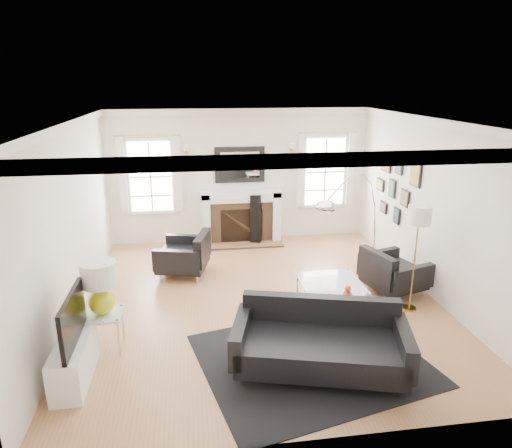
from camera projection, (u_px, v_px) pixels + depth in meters
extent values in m
plane|color=#A66F45|center=(261.00, 300.00, 7.27)|extent=(6.00, 6.00, 0.00)
cube|color=white|center=(240.00, 176.00, 9.68)|extent=(5.50, 0.04, 2.80)
cube|color=white|center=(313.00, 312.00, 4.02)|extent=(5.50, 0.04, 2.80)
cube|color=white|center=(70.00, 224.00, 6.48)|extent=(0.04, 6.00, 2.80)
cube|color=white|center=(433.00, 209.00, 7.22)|extent=(0.04, 6.00, 2.80)
cube|color=white|center=(262.00, 121.00, 6.42)|extent=(5.50, 6.00, 0.02)
cube|color=white|center=(262.00, 125.00, 6.44)|extent=(5.50, 6.00, 0.12)
cube|color=white|center=(206.00, 218.00, 9.65)|extent=(0.18, 0.38, 1.10)
cube|color=white|center=(276.00, 216.00, 9.85)|extent=(0.18, 0.38, 1.10)
cube|color=white|center=(241.00, 194.00, 9.60)|extent=(1.70, 0.38, 0.12)
cube|color=white|center=(241.00, 199.00, 9.63)|extent=(1.50, 0.34, 0.10)
cube|color=brown|center=(241.00, 221.00, 9.80)|extent=(1.30, 0.30, 0.90)
cube|color=black|center=(242.00, 226.00, 9.72)|extent=(0.90, 0.10, 0.76)
cube|color=brown|center=(243.00, 244.00, 9.67)|extent=(1.70, 0.50, 0.04)
cube|color=black|center=(240.00, 165.00, 9.57)|extent=(1.05, 0.06, 0.75)
cube|color=white|center=(240.00, 165.00, 9.53)|extent=(0.82, 0.02, 0.55)
cube|color=white|center=(151.00, 177.00, 9.39)|extent=(1.00, 0.05, 1.60)
cube|color=white|center=(150.00, 177.00, 9.36)|extent=(0.84, 0.02, 1.44)
cube|color=white|center=(122.00, 176.00, 9.20)|extent=(0.14, 0.05, 1.55)
cube|color=white|center=(177.00, 174.00, 9.35)|extent=(0.14, 0.05, 1.55)
cube|color=white|center=(325.00, 172.00, 9.89)|extent=(1.00, 0.05, 1.60)
cube|color=white|center=(325.00, 172.00, 9.86)|extent=(0.84, 0.02, 1.44)
cube|color=white|center=(301.00, 171.00, 9.70)|extent=(0.14, 0.05, 1.55)
cube|color=white|center=(351.00, 170.00, 9.85)|extent=(0.14, 0.05, 1.55)
cube|color=black|center=(416.00, 174.00, 7.65)|extent=(0.03, 0.34, 0.44)
cube|color=#A7942C|center=(415.00, 174.00, 7.64)|extent=(0.01, 0.29, 0.39)
cube|color=black|center=(399.00, 164.00, 8.24)|extent=(0.03, 0.28, 0.38)
cube|color=#2B5378|center=(398.00, 164.00, 8.24)|extent=(0.01, 0.23, 0.33)
cube|color=black|center=(386.00, 164.00, 8.79)|extent=(0.03, 0.40, 0.30)
cube|color=#AC5634|center=(385.00, 164.00, 8.79)|extent=(0.01, 0.35, 0.25)
cube|color=black|center=(405.00, 198.00, 8.08)|extent=(0.03, 0.30, 0.30)
cube|color=olive|center=(404.00, 198.00, 8.08)|extent=(0.01, 0.25, 0.25)
cube|color=black|center=(392.00, 188.00, 8.58)|extent=(0.03, 0.26, 0.34)
cube|color=#416D54|center=(391.00, 188.00, 8.58)|extent=(0.01, 0.21, 0.29)
cube|color=black|center=(380.00, 185.00, 9.12)|extent=(0.03, 0.32, 0.24)
cube|color=#BFB651|center=(379.00, 185.00, 9.12)|extent=(0.01, 0.27, 0.19)
cube|color=black|center=(397.00, 216.00, 8.44)|extent=(0.03, 0.24, 0.30)
cube|color=navy|center=(396.00, 216.00, 8.43)|extent=(0.01, 0.19, 0.25)
cube|color=black|center=(384.00, 207.00, 9.00)|extent=(0.03, 0.28, 0.22)
cube|color=#874E57|center=(383.00, 207.00, 9.00)|extent=(0.01, 0.23, 0.17)
cube|color=white|center=(74.00, 361.00, 5.26)|extent=(0.35, 1.00, 0.50)
cube|color=black|center=(73.00, 319.00, 5.10)|extent=(0.05, 1.00, 0.58)
cube|color=black|center=(311.00, 360.00, 5.71)|extent=(3.09, 2.76, 0.01)
cube|color=black|center=(320.00, 351.00, 5.38)|extent=(2.11, 1.38, 0.32)
cube|color=black|center=(320.00, 316.00, 5.70)|extent=(1.91, 0.64, 0.54)
cube|color=black|center=(241.00, 336.00, 5.45)|extent=(0.38, 0.92, 0.41)
cube|color=black|center=(404.00, 346.00, 5.24)|extent=(0.38, 0.92, 0.41)
cube|color=black|center=(183.00, 259.00, 8.17)|extent=(0.99, 0.99, 0.31)
cube|color=black|center=(203.00, 248.00, 8.06)|extent=(0.34, 0.83, 0.51)
cube|color=black|center=(188.00, 245.00, 8.52)|extent=(0.82, 0.32, 0.39)
cube|color=black|center=(176.00, 261.00, 7.74)|extent=(0.82, 0.32, 0.39)
cube|color=black|center=(394.00, 276.00, 7.46)|extent=(1.01, 1.01, 0.30)
cube|color=black|center=(377.00, 267.00, 7.25)|extent=(0.37, 0.81, 0.50)
cube|color=black|center=(412.00, 279.00, 7.08)|extent=(0.81, 0.35, 0.38)
cube|color=black|center=(378.00, 261.00, 7.77)|extent=(0.81, 0.35, 0.38)
cube|color=silver|center=(331.00, 283.00, 6.94)|extent=(0.92, 0.92, 0.02)
cylinder|color=silver|center=(311.00, 309.00, 6.55)|extent=(0.04, 0.04, 0.41)
cylinder|color=silver|center=(367.00, 305.00, 6.66)|extent=(0.04, 0.04, 0.41)
cylinder|color=silver|center=(297.00, 285.00, 7.34)|extent=(0.04, 0.04, 0.41)
cylinder|color=silver|center=(348.00, 281.00, 7.45)|extent=(0.04, 0.04, 0.41)
cube|color=silver|center=(103.00, 314.00, 5.79)|extent=(0.47, 0.47, 0.02)
cylinder|color=silver|center=(86.00, 341.00, 5.66)|extent=(0.04, 0.04, 0.52)
cylinder|color=silver|center=(119.00, 339.00, 5.71)|extent=(0.04, 0.04, 0.52)
cylinder|color=silver|center=(92.00, 325.00, 6.03)|extent=(0.04, 0.04, 0.52)
cylinder|color=silver|center=(123.00, 323.00, 6.08)|extent=(0.04, 0.04, 0.52)
cube|color=silver|center=(347.00, 301.00, 5.93)|extent=(0.57, 0.47, 0.02)
cylinder|color=silver|center=(332.00, 330.00, 5.80)|extent=(0.04, 0.04, 0.62)
cylinder|color=silver|center=(369.00, 327.00, 5.87)|extent=(0.04, 0.04, 0.62)
cylinder|color=silver|center=(324.00, 315.00, 6.18)|extent=(0.04, 0.04, 0.62)
cylinder|color=silver|center=(358.00, 313.00, 6.24)|extent=(0.04, 0.04, 0.62)
sphere|color=#CBCB19|center=(102.00, 302.00, 5.74)|extent=(0.33, 0.33, 0.33)
cylinder|color=#CBCB19|center=(100.00, 290.00, 5.69)|extent=(0.04, 0.04, 0.13)
cylinder|color=white|center=(99.00, 274.00, 5.62)|extent=(0.44, 0.44, 0.31)
sphere|color=red|center=(347.00, 294.00, 5.90)|extent=(0.11, 0.11, 0.11)
sphere|color=red|center=(348.00, 289.00, 5.88)|extent=(0.08, 0.08, 0.08)
cube|color=white|center=(371.00, 273.00, 8.06)|extent=(0.22, 0.35, 0.17)
ellipsoid|color=silver|center=(326.00, 207.00, 6.45)|extent=(0.29, 0.29, 0.18)
cylinder|color=#A8913A|center=(409.00, 308.00, 6.97)|extent=(0.21, 0.21, 0.03)
cylinder|color=#A8913A|center=(414.00, 265.00, 6.76)|extent=(0.02, 0.02, 1.45)
cylinder|color=white|center=(420.00, 215.00, 6.52)|extent=(0.33, 0.33, 0.27)
cube|color=black|center=(256.00, 219.00, 9.65)|extent=(0.28, 0.28, 1.07)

